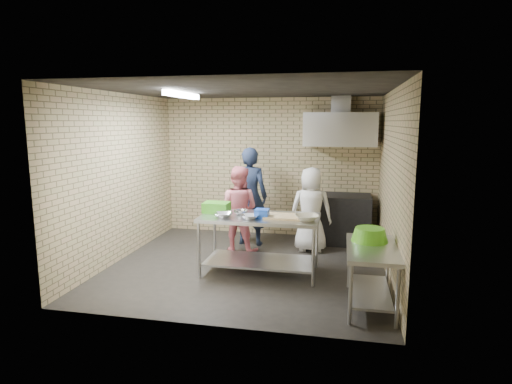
% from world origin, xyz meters
% --- Properties ---
extents(floor, '(4.20, 4.20, 0.00)m').
position_xyz_m(floor, '(0.00, 0.00, 0.00)').
color(floor, black).
rests_on(floor, ground).
extents(ceiling, '(4.20, 4.20, 0.00)m').
position_xyz_m(ceiling, '(0.00, 0.00, 2.70)').
color(ceiling, black).
rests_on(ceiling, ground).
extents(back_wall, '(4.20, 0.06, 2.70)m').
position_xyz_m(back_wall, '(0.00, 2.00, 1.35)').
color(back_wall, '#9D9062').
rests_on(back_wall, ground).
extents(front_wall, '(4.20, 0.06, 2.70)m').
position_xyz_m(front_wall, '(0.00, -2.00, 1.35)').
color(front_wall, '#9D9062').
rests_on(front_wall, ground).
extents(left_wall, '(0.06, 4.00, 2.70)m').
position_xyz_m(left_wall, '(-2.10, 0.00, 1.35)').
color(left_wall, '#9D9062').
rests_on(left_wall, ground).
extents(right_wall, '(0.06, 4.00, 2.70)m').
position_xyz_m(right_wall, '(2.10, 0.00, 1.35)').
color(right_wall, '#9D9062').
rests_on(right_wall, ground).
extents(prep_table, '(1.74, 0.87, 0.87)m').
position_xyz_m(prep_table, '(0.25, -0.24, 0.43)').
color(prep_table, '#ADB0B4').
rests_on(prep_table, floor).
extents(side_counter, '(0.60, 1.20, 0.75)m').
position_xyz_m(side_counter, '(1.80, -1.10, 0.38)').
color(side_counter, silver).
rests_on(side_counter, floor).
extents(stove, '(1.20, 0.70, 0.90)m').
position_xyz_m(stove, '(1.35, 1.65, 0.45)').
color(stove, black).
rests_on(stove, floor).
extents(range_hood, '(1.30, 0.60, 0.60)m').
position_xyz_m(range_hood, '(1.35, 1.70, 2.10)').
color(range_hood, silver).
rests_on(range_hood, back_wall).
extents(hood_duct, '(0.35, 0.30, 0.30)m').
position_xyz_m(hood_duct, '(1.35, 1.85, 2.55)').
color(hood_duct, '#A5A8AD').
rests_on(hood_duct, back_wall).
extents(wall_shelf, '(0.80, 0.20, 0.04)m').
position_xyz_m(wall_shelf, '(1.65, 1.89, 1.92)').
color(wall_shelf, '#3F2B19').
rests_on(wall_shelf, back_wall).
extents(fluorescent_fixture, '(0.10, 1.25, 0.08)m').
position_xyz_m(fluorescent_fixture, '(-1.00, 0.00, 2.64)').
color(fluorescent_fixture, white).
rests_on(fluorescent_fixture, ceiling).
extents(green_crate, '(0.39, 0.29, 0.15)m').
position_xyz_m(green_crate, '(-0.45, -0.12, 0.95)').
color(green_crate, '#379C1C').
rests_on(green_crate, prep_table).
extents(blue_tub, '(0.19, 0.19, 0.13)m').
position_xyz_m(blue_tub, '(0.30, -0.34, 0.93)').
color(blue_tub, blue).
rests_on(blue_tub, prep_table).
extents(cutting_board, '(0.53, 0.41, 0.03)m').
position_xyz_m(cutting_board, '(0.60, -0.26, 0.88)').
color(cutting_board, '#D7B37C').
rests_on(cutting_board, prep_table).
extents(mixing_bowl_a, '(0.32, 0.32, 0.07)m').
position_xyz_m(mixing_bowl_a, '(-0.25, -0.44, 0.90)').
color(mixing_bowl_a, '#BBBDC2').
rests_on(mixing_bowl_a, prep_table).
extents(mixing_bowl_b, '(0.25, 0.25, 0.06)m').
position_xyz_m(mixing_bowl_b, '(-0.05, -0.19, 0.90)').
color(mixing_bowl_b, silver).
rests_on(mixing_bowl_b, prep_table).
extents(mixing_bowl_c, '(0.30, 0.30, 0.06)m').
position_xyz_m(mixing_bowl_c, '(0.15, -0.46, 0.90)').
color(mixing_bowl_c, silver).
rests_on(mixing_bowl_c, prep_table).
extents(ceramic_bowl, '(0.40, 0.40, 0.08)m').
position_xyz_m(ceramic_bowl, '(0.95, -0.39, 0.91)').
color(ceramic_bowl, '#BFB798').
rests_on(ceramic_bowl, prep_table).
extents(green_basin, '(0.46, 0.46, 0.17)m').
position_xyz_m(green_basin, '(1.78, -0.85, 0.83)').
color(green_basin, '#59C626').
rests_on(green_basin, side_counter).
extents(bottle_red, '(0.07, 0.07, 0.18)m').
position_xyz_m(bottle_red, '(1.40, 1.89, 2.03)').
color(bottle_red, '#B22619').
rests_on(bottle_red, wall_shelf).
extents(bottle_green, '(0.06, 0.06, 0.15)m').
position_xyz_m(bottle_green, '(1.80, 1.89, 2.02)').
color(bottle_green, green).
rests_on(bottle_green, wall_shelf).
extents(man_navy, '(0.67, 0.45, 1.79)m').
position_xyz_m(man_navy, '(-0.22, 1.21, 0.90)').
color(man_navy, '#141B33').
rests_on(man_navy, floor).
extents(woman_pink, '(0.79, 0.65, 1.50)m').
position_xyz_m(woman_pink, '(-0.32, 0.74, 0.75)').
color(woman_pink, pink).
rests_on(woman_pink, floor).
extents(woman_white, '(0.75, 0.51, 1.48)m').
position_xyz_m(woman_white, '(0.90, 1.01, 0.74)').
color(woman_white, white).
rests_on(woman_white, floor).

